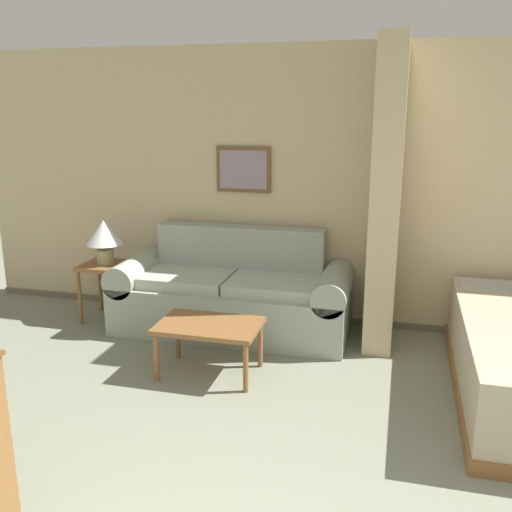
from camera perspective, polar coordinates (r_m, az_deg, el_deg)
The scene contains 6 objects.
wall_back at distance 5.40m, azimuth 8.01°, elevation 6.61°, with size 7.37×0.16×2.60m.
wall_partition_pillar at distance 4.96m, azimuth 12.87°, elevation 5.74°, with size 0.24×0.70×2.60m.
couch at distance 5.33m, azimuth -2.37°, elevation -3.90°, with size 2.19×0.84×0.94m.
coffee_table at distance 4.46m, azimuth -4.71°, elevation -7.32°, with size 0.79×0.52×0.42m.
side_table at distance 5.75m, azimuth -14.72°, elevation -1.67°, with size 0.45×0.45×0.57m.
table_lamp at distance 5.66m, azimuth -14.97°, elevation 2.02°, with size 0.35×0.35×0.43m.
Camera 1 is at (0.60, -1.26, 2.04)m, focal length 40.00 mm.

